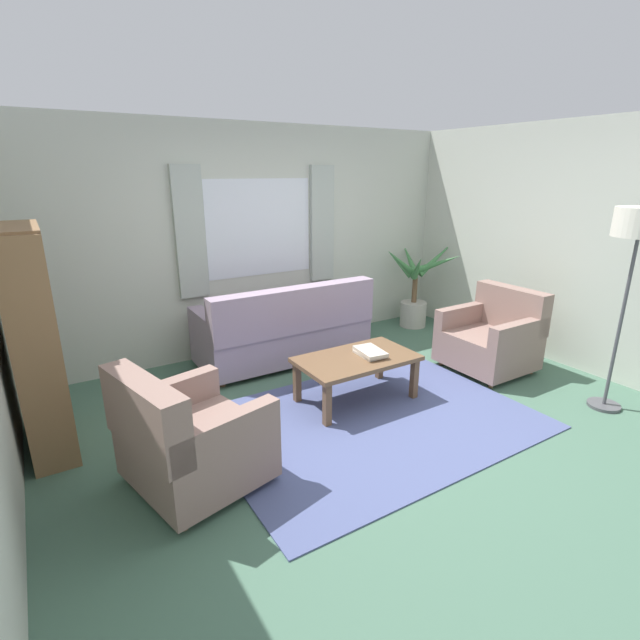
# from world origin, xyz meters

# --- Properties ---
(ground_plane) EXTENTS (6.24, 6.24, 0.00)m
(ground_plane) POSITION_xyz_m (0.00, 0.00, 0.00)
(ground_plane) COLOR #476B56
(wall_back) EXTENTS (5.32, 0.12, 2.60)m
(wall_back) POSITION_xyz_m (0.00, 2.26, 1.30)
(wall_back) COLOR beige
(wall_back) RESTS_ON ground_plane
(wall_right) EXTENTS (0.12, 4.40, 2.60)m
(wall_right) POSITION_xyz_m (2.66, 0.00, 1.30)
(wall_right) COLOR beige
(wall_right) RESTS_ON ground_plane
(window_with_curtains) EXTENTS (1.98, 0.07, 1.40)m
(window_with_curtains) POSITION_xyz_m (0.00, 2.18, 1.45)
(window_with_curtains) COLOR white
(area_rug) EXTENTS (2.71, 1.98, 0.01)m
(area_rug) POSITION_xyz_m (0.00, 0.00, 0.01)
(area_rug) COLOR #4C5684
(area_rug) RESTS_ON ground_plane
(couch) EXTENTS (1.90, 0.82, 0.92)m
(couch) POSITION_xyz_m (-0.02, 1.58, 0.37)
(couch) COLOR #998499
(couch) RESTS_ON ground_plane
(armchair_left) EXTENTS (1.00, 1.01, 0.88)m
(armchair_left) POSITION_xyz_m (-1.61, -0.03, 0.35)
(armchair_left) COLOR gray
(armchair_left) RESTS_ON ground_plane
(armchair_right) EXTENTS (0.82, 0.84, 0.88)m
(armchair_right) POSITION_xyz_m (1.81, 0.24, 0.35)
(armchair_right) COLOR gray
(armchair_right) RESTS_ON ground_plane
(coffee_table) EXTENTS (1.10, 0.64, 0.44)m
(coffee_table) POSITION_xyz_m (0.10, 0.39, 0.38)
(coffee_table) COLOR brown
(coffee_table) RESTS_ON ground_plane
(book_stack_on_table) EXTENTS (0.24, 0.34, 0.06)m
(book_stack_on_table) POSITION_xyz_m (0.23, 0.36, 0.47)
(book_stack_on_table) COLOR beige
(book_stack_on_table) RESTS_ON coffee_table
(potted_plant) EXTENTS (1.26, 1.05, 1.18)m
(potted_plant) POSITION_xyz_m (2.11, 1.78, 0.50)
(potted_plant) COLOR #B7B2A8
(potted_plant) RESTS_ON ground_plane
(bookshelf) EXTENTS (0.30, 0.94, 1.72)m
(bookshelf) POSITION_xyz_m (-2.35, 1.09, 0.78)
(bookshelf) COLOR olive
(bookshelf) RESTS_ON ground_plane
(standing_lamp) EXTENTS (0.41, 0.41, 1.80)m
(standing_lamp) POSITION_xyz_m (1.98, -0.92, 1.57)
(standing_lamp) COLOR #4C4C51
(standing_lamp) RESTS_ON ground_plane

